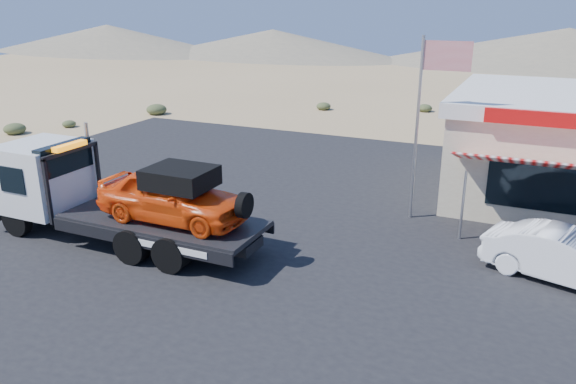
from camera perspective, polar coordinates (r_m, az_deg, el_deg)
name	(u,v)px	position (r m, az deg, el deg)	size (l,w,h in m)	color
ground	(224,243)	(17.29, -6.57, -5.21)	(120.00, 120.00, 0.00)	#9C8359
asphalt_lot	(320,220)	(18.96, 3.31, -2.86)	(32.00, 24.00, 0.02)	black
tow_truck	(117,193)	(17.53, -16.95, -0.12)	(8.66, 2.57, 2.89)	black
white_sedan	(565,257)	(16.38, 26.33, -5.92)	(1.43, 4.09, 1.35)	white
flagpole	(426,109)	(18.56, 13.81, 8.24)	(1.55, 0.10, 6.00)	#99999E
desert_scrub	(94,133)	(31.86, -19.08, 5.65)	(22.66, 32.42, 0.71)	#374324
distant_hills	(387,46)	(71.12, 9.98, 14.44)	(126.00, 48.00, 4.20)	#726B59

